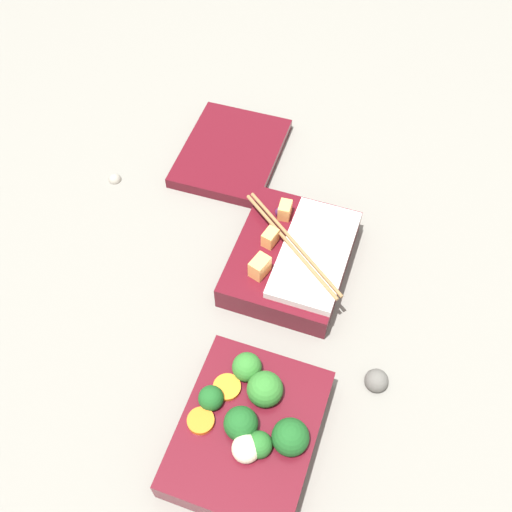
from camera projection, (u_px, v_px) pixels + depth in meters
ground_plane at (271, 357)px, 0.75m from camera, size 3.00×3.00×0.00m
bento_tray_vegetable at (250, 428)px, 0.67m from camera, size 0.19×0.15×0.07m
bento_tray_rice at (294, 257)px, 0.81m from camera, size 0.19×0.17×0.07m
bento_lid at (231, 153)px, 0.95m from camera, size 0.19×0.15×0.02m
pebble_0 at (115, 178)px, 0.92m from camera, size 0.02×0.02×0.02m
pebble_1 at (376, 381)px, 0.73m from camera, size 0.03×0.03×0.03m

